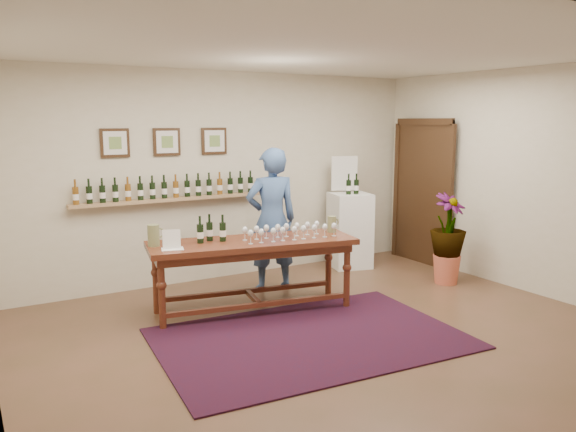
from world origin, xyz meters
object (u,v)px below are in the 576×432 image
tasting_table (253,251)px  potted_plant (448,239)px  display_pedestal (350,230)px  person (272,220)px

tasting_table → potted_plant: bearing=3.6°
display_pedestal → potted_plant: (0.58, -1.38, 0.06)m
display_pedestal → person: bearing=-165.0°
potted_plant → tasting_table: bearing=172.6°
tasting_table → display_pedestal: 2.37m
tasting_table → potted_plant: (2.71, -0.35, -0.09)m
display_pedestal → person: 1.65m
tasting_table → display_pedestal: bearing=36.6°
tasting_table → person: size_ratio=1.33×
tasting_table → potted_plant: 2.74m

